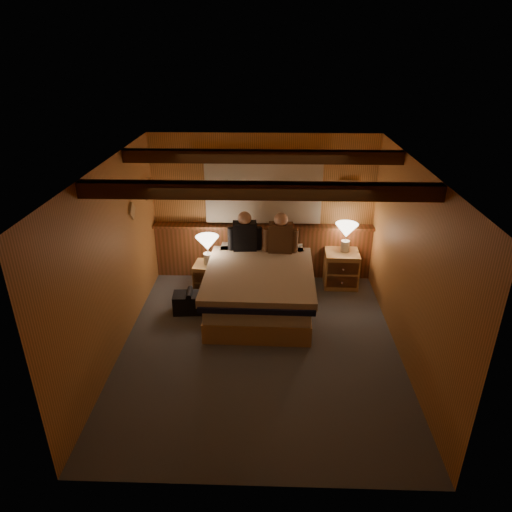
{
  "coord_description": "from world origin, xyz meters",
  "views": [
    {
      "loc": [
        0.11,
        -4.95,
        3.63
      ],
      "look_at": [
        -0.06,
        0.4,
        1.13
      ],
      "focal_mm": 32.0,
      "sensor_mm": 36.0,
      "label": 1
    }
  ],
  "objects_px": {
    "nightstand_left": "(209,278)",
    "nightstand_right": "(341,269)",
    "bed": "(260,288)",
    "person_right": "(281,236)",
    "lamp_right": "(346,232)",
    "person_left": "(245,234)",
    "duffel_bag": "(190,302)",
    "lamp_left": "(207,245)"
  },
  "relations": [
    {
      "from": "nightstand_left",
      "to": "duffel_bag",
      "type": "relative_size",
      "value": 0.96
    },
    {
      "from": "bed",
      "to": "duffel_bag",
      "type": "relative_size",
      "value": 3.92
    },
    {
      "from": "nightstand_right",
      "to": "person_left",
      "type": "relative_size",
      "value": 0.9
    },
    {
      "from": "lamp_right",
      "to": "duffel_bag",
      "type": "relative_size",
      "value": 0.92
    },
    {
      "from": "nightstand_right",
      "to": "lamp_right",
      "type": "height_order",
      "value": "lamp_right"
    },
    {
      "from": "bed",
      "to": "lamp_left",
      "type": "distance_m",
      "value": 1.07
    },
    {
      "from": "lamp_left",
      "to": "person_right",
      "type": "bearing_deg",
      "value": 5.63
    },
    {
      "from": "nightstand_left",
      "to": "lamp_right",
      "type": "relative_size",
      "value": 1.05
    },
    {
      "from": "person_right",
      "to": "duffel_bag",
      "type": "xyz_separation_m",
      "value": [
        -1.33,
        -0.73,
        -0.78
      ]
    },
    {
      "from": "bed",
      "to": "person_left",
      "type": "bearing_deg",
      "value": 111.63
    },
    {
      "from": "person_left",
      "to": "person_right",
      "type": "height_order",
      "value": "person_right"
    },
    {
      "from": "duffel_bag",
      "to": "nightstand_right",
      "type": "bearing_deg",
      "value": 16.52
    },
    {
      "from": "nightstand_left",
      "to": "nightstand_right",
      "type": "bearing_deg",
      "value": 13.79
    },
    {
      "from": "nightstand_right",
      "to": "person_right",
      "type": "relative_size",
      "value": 0.89
    },
    {
      "from": "person_left",
      "to": "person_right",
      "type": "relative_size",
      "value": 0.99
    },
    {
      "from": "person_left",
      "to": "lamp_right",
      "type": "bearing_deg",
      "value": 1.27
    },
    {
      "from": "bed",
      "to": "duffel_bag",
      "type": "height_order",
      "value": "bed"
    },
    {
      "from": "lamp_right",
      "to": "person_right",
      "type": "distance_m",
      "value": 1.07
    },
    {
      "from": "person_left",
      "to": "duffel_bag",
      "type": "height_order",
      "value": "person_left"
    },
    {
      "from": "bed",
      "to": "person_right",
      "type": "bearing_deg",
      "value": 64.35
    },
    {
      "from": "nightstand_left",
      "to": "person_left",
      "type": "bearing_deg",
      "value": 23.86
    },
    {
      "from": "lamp_left",
      "to": "person_left",
      "type": "height_order",
      "value": "person_left"
    },
    {
      "from": "nightstand_right",
      "to": "lamp_left",
      "type": "bearing_deg",
      "value": -170.49
    },
    {
      "from": "bed",
      "to": "lamp_left",
      "type": "relative_size",
      "value": 4.33
    },
    {
      "from": "bed",
      "to": "person_right",
      "type": "relative_size",
      "value": 3.03
    },
    {
      "from": "nightstand_left",
      "to": "duffel_bag",
      "type": "xyz_separation_m",
      "value": [
        -0.21,
        -0.61,
        -0.09
      ]
    },
    {
      "from": "person_left",
      "to": "nightstand_left",
      "type": "bearing_deg",
      "value": -166.61
    },
    {
      "from": "bed",
      "to": "lamp_left",
      "type": "height_order",
      "value": "lamp_left"
    },
    {
      "from": "person_left",
      "to": "nightstand_right",
      "type": "bearing_deg",
      "value": -0.48
    },
    {
      "from": "lamp_right",
      "to": "bed",
      "type": "bearing_deg",
      "value": -148.3
    },
    {
      "from": "lamp_right",
      "to": "nightstand_right",
      "type": "bearing_deg",
      "value": -128.06
    },
    {
      "from": "person_right",
      "to": "person_left",
      "type": "bearing_deg",
      "value": 176.29
    },
    {
      "from": "nightstand_left",
      "to": "person_left",
      "type": "height_order",
      "value": "person_left"
    },
    {
      "from": "lamp_right",
      "to": "person_left",
      "type": "bearing_deg",
      "value": -174.16
    },
    {
      "from": "lamp_right",
      "to": "duffel_bag",
      "type": "xyz_separation_m",
      "value": [
        -2.38,
        -0.95,
        -0.77
      ]
    },
    {
      "from": "bed",
      "to": "nightstand_right",
      "type": "distance_m",
      "value": 1.53
    },
    {
      "from": "duffel_bag",
      "to": "person_right",
      "type": "bearing_deg",
      "value": 24.09
    },
    {
      "from": "bed",
      "to": "duffel_bag",
      "type": "xyz_separation_m",
      "value": [
        -1.02,
        -0.12,
        -0.2
      ]
    },
    {
      "from": "bed",
      "to": "person_left",
      "type": "relative_size",
      "value": 3.07
    },
    {
      "from": "nightstand_left",
      "to": "bed",
      "type": "bearing_deg",
      "value": -25.02
    },
    {
      "from": "lamp_right",
      "to": "person_left",
      "type": "height_order",
      "value": "person_left"
    },
    {
      "from": "bed",
      "to": "nightstand_left",
      "type": "bearing_deg",
      "value": 150.18
    }
  ]
}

